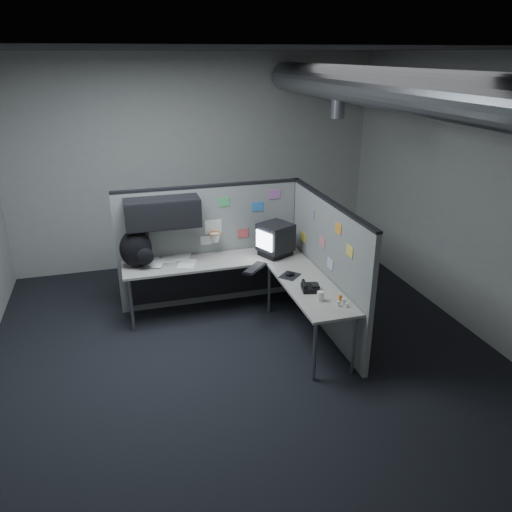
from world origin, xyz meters
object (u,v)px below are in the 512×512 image
object	(u,v)px
monitor	(275,239)
backpack	(137,249)
desk	(239,275)
keyboard	(255,268)
phone	(310,287)

from	to	relation	value
monitor	backpack	xyz separation A→B (m)	(-1.74, 0.10, 0.01)
desk	monitor	bearing A→B (deg)	22.81
keyboard	phone	size ratio (longest dim) A/B	1.67
monitor	phone	xyz separation A→B (m)	(0.04, -1.09, -0.18)
phone	backpack	distance (m)	2.16
keyboard	phone	world-z (taller)	phone
monitor	phone	size ratio (longest dim) A/B	2.12
monitor	backpack	bearing A→B (deg)	-163.28
desk	keyboard	world-z (taller)	keyboard
desk	keyboard	bearing A→B (deg)	-43.51
desk	phone	world-z (taller)	phone
desk	monitor	xyz separation A→B (m)	(0.54, 0.23, 0.34)
phone	backpack	world-z (taller)	backpack
backpack	phone	bearing A→B (deg)	-51.28
phone	backpack	bearing A→B (deg)	167.58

